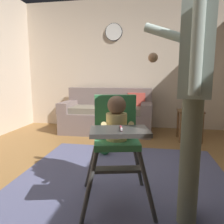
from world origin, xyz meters
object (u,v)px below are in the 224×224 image
at_px(side_table, 190,119).
at_px(toy_ball, 105,149).
at_px(adult_standing, 193,91).
at_px(wall_clock, 114,32).
at_px(couch, 108,115).
at_px(high_chair, 116,130).
at_px(sippy_cup, 193,108).

bearing_deg(side_table, toy_ball, -144.43).
height_order(adult_standing, wall_clock, wall_clock).
bearing_deg(adult_standing, couch, -55.60).
height_order(high_chair, sippy_cup, high_chair).
height_order(toy_ball, wall_clock, wall_clock).
relative_size(side_table, wall_clock, 1.43).
xyz_separation_m(side_table, sippy_cup, (0.03, 0.00, 0.19)).
distance_m(toy_ball, sippy_cup, 1.69).
height_order(high_chair, wall_clock, wall_clock).
distance_m(toy_ball, side_table, 1.62).
bearing_deg(couch, wall_clock, 175.00).
xyz_separation_m(couch, adult_standing, (1.10, -2.52, 0.64)).
bearing_deg(adult_standing, sippy_cup, -90.56).
height_order(couch, wall_clock, wall_clock).
height_order(high_chair, toy_ball, high_chair).
xyz_separation_m(high_chair, side_table, (0.96, 2.04, -0.26)).
height_order(toy_ball, sippy_cup, sippy_cup).
bearing_deg(wall_clock, high_chair, -80.29).
height_order(adult_standing, side_table, adult_standing).
bearing_deg(wall_clock, couch, -95.00).
height_order(adult_standing, toy_ball, adult_standing).
bearing_deg(adult_standing, high_chair, -0.31).
distance_m(couch, wall_clock, 1.74).
bearing_deg(high_chair, sippy_cup, 141.18).
xyz_separation_m(adult_standing, side_table, (0.40, 2.15, -0.60)).
bearing_deg(toy_ball, couch, 98.94).
distance_m(high_chair, wall_clock, 3.23).
bearing_deg(high_chair, adult_standing, 66.06).
relative_size(couch, toy_ball, 11.13).
xyz_separation_m(high_chair, wall_clock, (-0.49, 2.89, 1.36)).
bearing_deg(couch, adult_standing, 23.52).
bearing_deg(adult_standing, wall_clock, -59.72).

